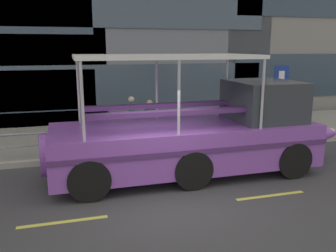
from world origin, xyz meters
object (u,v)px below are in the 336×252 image
object	(u,v)px
duck_tour_boat	(204,135)
pedestrian_near_bow	(257,110)
pedestrian_mid_right	(132,114)
parking_sign	(280,88)
pedestrian_mid_left	(150,117)

from	to	relation	value
duck_tour_boat	pedestrian_near_bow	size ratio (longest dim) A/B	5.75
pedestrian_mid_right	pedestrian_near_bow	bearing A→B (deg)	-6.56
duck_tour_boat	pedestrian_mid_right	size ratio (longest dim) A/B	5.70
pedestrian_near_bow	pedestrian_mid_right	world-z (taller)	pedestrian_mid_right
parking_sign	duck_tour_boat	world-z (taller)	duck_tour_boat
duck_tour_boat	pedestrian_near_bow	xyz separation A→B (m)	(3.38, 2.98, 0.04)
parking_sign	pedestrian_near_bow	distance (m)	1.17
duck_tour_boat	parking_sign	bearing A→B (deg)	32.42
pedestrian_near_bow	pedestrian_mid_left	xyz separation A→B (m)	(-4.27, -0.17, -0.02)
parking_sign	pedestrian_near_bow	xyz separation A→B (m)	(-0.69, 0.41, -0.86)
pedestrian_near_bow	parking_sign	bearing A→B (deg)	-30.60
parking_sign	pedestrian_mid_left	distance (m)	5.04
duck_tour_boat	pedestrian_mid_left	distance (m)	2.95
parking_sign	pedestrian_mid_left	size ratio (longest dim) A/B	1.73
parking_sign	pedestrian_mid_right	distance (m)	5.61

